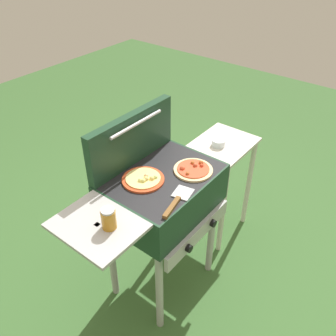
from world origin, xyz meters
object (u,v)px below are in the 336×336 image
(sauce_jar, at_px, (109,219))
(spatula, at_px, (177,201))
(pizza_pepperoni, at_px, (193,169))
(prep_table, at_px, (220,170))
(pizza_cheese, at_px, (144,179))
(grill, at_px, (162,197))
(topping_bowl_near, at_px, (219,143))

(sauce_jar, xyz_separation_m, spatula, (0.32, -0.14, -0.05))
(pizza_pepperoni, relative_size, prep_table, 0.28)
(pizza_cheese, distance_m, prep_table, 0.84)
(pizza_pepperoni, distance_m, pizza_cheese, 0.28)
(grill, height_order, pizza_pepperoni, pizza_pepperoni)
(pizza_cheese, relative_size, spatula, 0.86)
(pizza_cheese, bearing_deg, grill, -32.09)
(spatula, bearing_deg, topping_bowl_near, 15.41)
(sauce_jar, bearing_deg, pizza_pepperoni, -4.85)
(pizza_cheese, bearing_deg, spatula, -97.31)
(grill, bearing_deg, sauce_jar, -173.12)
(sauce_jar, bearing_deg, grill, 6.88)
(prep_table, bearing_deg, pizza_pepperoni, -168.30)
(topping_bowl_near, bearing_deg, prep_table, -8.65)
(pizza_pepperoni, distance_m, sauce_jar, 0.60)
(grill, distance_m, sauce_jar, 0.49)
(sauce_jar, height_order, prep_table, sauce_jar)
(pizza_pepperoni, bearing_deg, prep_table, 11.70)
(grill, bearing_deg, pizza_pepperoni, -34.24)
(spatula, xyz_separation_m, prep_table, (0.79, 0.20, -0.35))
(grill, distance_m, spatula, 0.27)
(grill, bearing_deg, pizza_cheese, 147.91)
(topping_bowl_near, bearing_deg, sauce_jar, -176.47)
(grill, height_order, prep_table, grill)
(pizza_pepperoni, bearing_deg, topping_bowl_near, 13.86)
(sauce_jar, relative_size, spatula, 0.40)
(spatula, bearing_deg, sauce_jar, 156.97)
(pizza_pepperoni, height_order, spatula, pizza_pepperoni)
(sauce_jar, bearing_deg, spatula, -23.03)
(grill, relative_size, pizza_pepperoni, 4.41)
(sauce_jar, height_order, topping_bowl_near, sauce_jar)
(pizza_pepperoni, bearing_deg, sauce_jar, 175.15)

